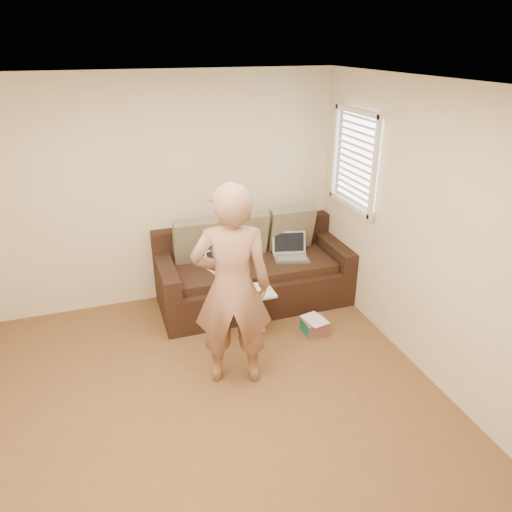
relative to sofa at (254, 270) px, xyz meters
name	(u,v)px	position (x,y,z in m)	size (l,w,h in m)	color
floor	(218,422)	(-0.90, -1.77, -0.42)	(4.50, 4.50, 0.00)	brown
ceiling	(204,89)	(-0.90, -1.77, 2.18)	(4.50, 4.50, 0.00)	white
wall_back	(164,193)	(-0.90, 0.48, 0.87)	(4.00, 4.00, 0.00)	beige
wall_right	(446,247)	(1.10, -1.77, 0.87)	(4.50, 4.50, 0.00)	beige
window_blinds	(355,160)	(1.05, -0.27, 1.28)	(0.12, 0.88, 1.08)	white
sofa	(254,270)	(0.00, 0.00, 0.00)	(2.20, 0.95, 0.85)	black
pillow_left	(198,241)	(-0.60, 0.20, 0.37)	(0.55, 0.14, 0.55)	#6B604F
pillow_mid	(244,235)	(-0.05, 0.21, 0.37)	(0.55, 0.14, 0.55)	#5F5C44
pillow_right	(291,228)	(0.55, 0.23, 0.37)	(0.55, 0.14, 0.55)	#6B604F
laptop_silver	(291,259)	(0.45, -0.05, 0.10)	(0.40, 0.29, 0.27)	#B7BABC
laptop_white	(223,269)	(-0.39, -0.05, 0.10)	(0.30, 0.22, 0.22)	white
person	(232,288)	(-0.61, -1.26, 0.52)	(0.69, 0.46, 1.88)	#976252
side_table	(251,313)	(-0.23, -0.62, -0.17)	(0.46, 0.32, 0.50)	silver
drinking_glass	(237,284)	(-0.36, -0.53, 0.14)	(0.07, 0.07, 0.12)	silver
scissors	(255,293)	(-0.21, -0.68, 0.09)	(0.18, 0.10, 0.02)	silver
paper_on_table	(258,289)	(-0.16, -0.60, 0.08)	(0.21, 0.30, 0.00)	white
striped_box	(314,326)	(0.41, -0.83, -0.35)	(0.25, 0.25, 0.16)	red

